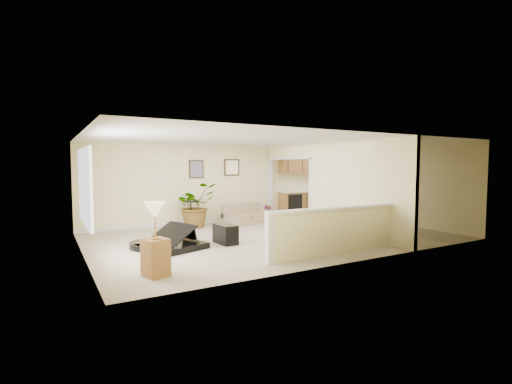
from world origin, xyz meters
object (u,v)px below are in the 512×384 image
piano (168,226)px  palm_plant (196,205)px  loveseat (246,214)px  accent_table (191,210)px  piano_bench (225,234)px  lamp_stand (155,245)px  small_plant (267,214)px

piano → palm_plant: size_ratio=1.25×
loveseat → accent_table: size_ratio=1.89×
piano_bench → lamp_stand: size_ratio=0.55×
small_plant → piano: bearing=-149.4°
lamp_stand → loveseat: bearing=46.9°
piano → palm_plant: (1.57, 2.47, 0.15)m
piano → loveseat: piano is taller
palm_plant → lamp_stand: bearing=-118.2°
palm_plant → piano_bench: bearing=-95.2°
accent_table → lamp_stand: bearing=-116.3°
small_plant → piano_bench: bearing=-137.0°
loveseat → accent_table: (-1.71, 0.36, 0.20)m
small_plant → palm_plant: bearing=178.7°
loveseat → small_plant: (0.87, 0.08, -0.08)m
piano → piano_bench: (1.33, -0.15, -0.28)m
loveseat → accent_table: loveseat is taller
loveseat → small_plant: loveseat is taller
palm_plant → lamp_stand: palm_plant is taller
loveseat → piano: bearing=-150.0°
piano → accent_table: 3.08m
piano → accent_table: size_ratio=2.25×
loveseat → small_plant: bearing=-0.6°
small_plant → loveseat: bearing=-174.7°
loveseat → small_plant: 0.88m
piano_bench → lamp_stand: (-2.13, -1.80, 0.30)m
piano_bench → loveseat: size_ratio=0.46×
loveseat → palm_plant: 1.69m
accent_table → small_plant: (2.58, -0.28, -0.28)m
accent_table → small_plant: 2.61m
small_plant → lamp_stand: size_ratio=0.43×
piano → small_plant: 4.75m
loveseat → lamp_stand: 5.87m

